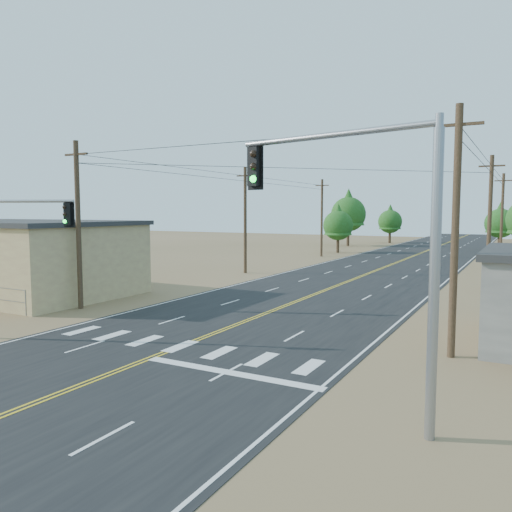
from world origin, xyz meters
The scene contains 14 objects.
ground centered at (0.00, 0.00, 0.00)m, with size 220.00×220.00×0.00m, color #91724E.
road centered at (0.00, 30.00, 0.01)m, with size 15.00×200.00×0.02m, color black.
building_left centered at (-21.00, 14.00, 2.50)m, with size 20.00×10.00×5.00m, color #CFB977.
utility_pole_left_near centered at (-10.50, 12.00, 5.12)m, with size 1.80×0.30×10.00m.
utility_pole_left_mid centered at (-10.50, 32.00, 5.12)m, with size 1.80×0.30×10.00m.
utility_pole_left_far centered at (-10.50, 52.00, 5.12)m, with size 1.80×0.30×10.00m.
utility_pole_right_near centered at (10.50, 12.00, 5.12)m, with size 1.80×0.30×10.00m.
utility_pole_right_mid centered at (10.50, 32.00, 5.12)m, with size 1.80×0.30×10.00m.
utility_pole_right_far centered at (10.50, 52.00, 5.12)m, with size 1.80×0.30×10.00m.
signal_mast_right centered at (9.24, 4.36, 5.53)m, with size 6.27×1.54×8.23m.
tree_left_near centered at (-10.63, 58.79, 4.30)m, with size 4.22×4.22×7.04m.
tree_left_mid centered at (-13.81, 73.06, 5.98)m, with size 5.87×5.87×9.78m.
tree_left_far centered at (-9.44, 84.25, 4.42)m, with size 4.34×4.34×7.23m.
tree_right_mid centered at (9.34, 75.07, 4.51)m, with size 4.43×4.43×7.38m.
Camera 1 is at (12.99, -9.02, 5.85)m, focal length 35.00 mm.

